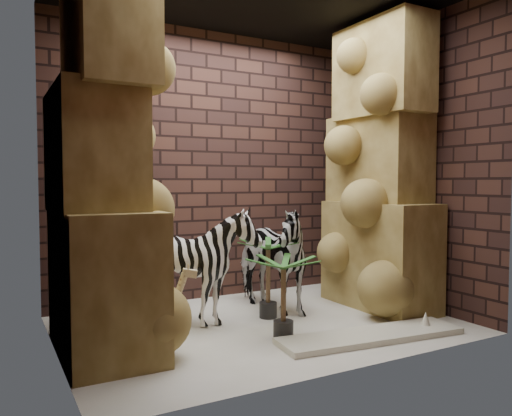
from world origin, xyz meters
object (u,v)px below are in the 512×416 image
zebra_left (199,272)px  palm_front (268,278)px  zebra_right (267,249)px  surfboard (371,336)px  palm_back (283,297)px  giraffe_toy (159,308)px

zebra_left → palm_front: size_ratio=1.40×
zebra_right → zebra_left: (-0.81, -0.15, -0.14)m
zebra_left → surfboard: 1.62m
zebra_right → zebra_left: bearing=-176.1°
zebra_left → palm_back: 0.87m
zebra_right → palm_front: zebra_right is taller
palm_front → palm_back: 0.65m
zebra_left → surfboard: zebra_left is taller
zebra_left → surfboard: (1.12, -1.07, -0.47)m
palm_front → palm_back: palm_front is taller
zebra_right → giraffe_toy: bearing=-159.2°
zebra_left → palm_front: zebra_left is taller
zebra_left → palm_front: 0.69m
giraffe_toy → palm_front: (1.23, 0.45, 0.04)m
zebra_left → zebra_right: bearing=15.0°
zebra_right → palm_front: 0.37m
palm_back → zebra_right: bearing=68.7°
surfboard → giraffe_toy: bearing=168.8°
palm_front → zebra_left: bearing=171.7°
palm_back → surfboard: bearing=-28.8°
zebra_right → giraffe_toy: 1.55m
zebra_right → surfboard: zebra_right is taller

